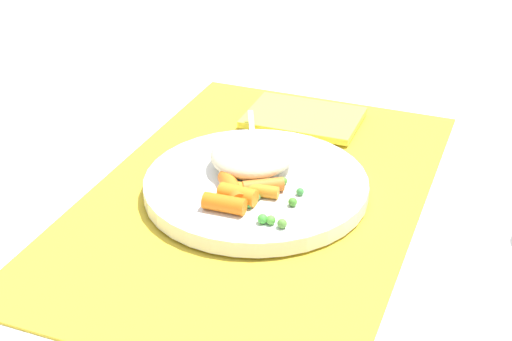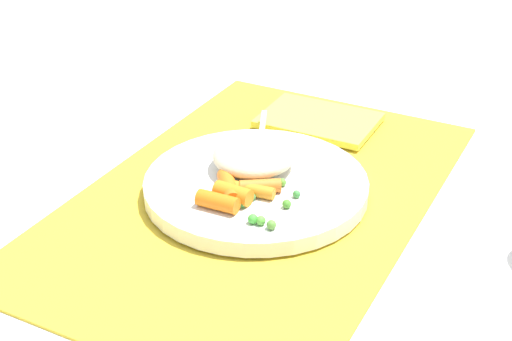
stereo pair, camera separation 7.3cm
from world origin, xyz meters
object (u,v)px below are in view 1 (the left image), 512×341
(rice_mound, at_px, (253,154))
(fork, at_px, (254,158))
(napkin, at_px, (303,117))
(carrot_portion, at_px, (241,193))
(plate, at_px, (256,186))

(rice_mound, distance_m, fork, 0.02)
(rice_mound, bearing_deg, napkin, 178.65)
(rice_mound, bearing_deg, carrot_portion, 11.14)
(plate, relative_size, carrot_portion, 3.18)
(plate, bearing_deg, napkin, -177.48)
(rice_mound, xyz_separation_m, napkin, (-0.16, 0.00, -0.03))
(carrot_portion, bearing_deg, rice_mound, -168.86)
(fork, distance_m, napkin, 0.15)
(fork, bearing_deg, napkin, 177.01)
(plate, bearing_deg, fork, -156.24)
(plate, xyz_separation_m, napkin, (-0.18, -0.01, -0.00))
(plate, height_order, napkin, plate)
(napkin, bearing_deg, carrot_portion, 2.24)
(rice_mound, bearing_deg, plate, 29.98)
(rice_mound, xyz_separation_m, fork, (-0.02, -0.00, -0.01))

